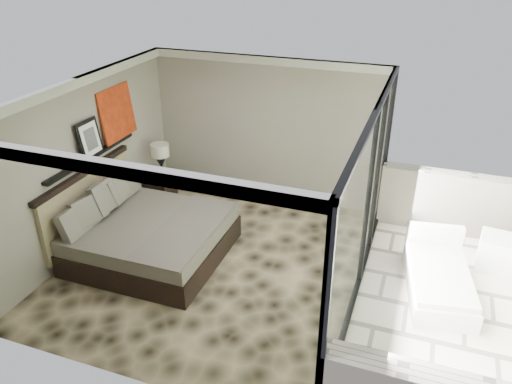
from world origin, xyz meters
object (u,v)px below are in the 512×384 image
(table_lamp, at_px, (160,155))
(ottoman, at_px, (497,253))
(bed, at_px, (146,234))
(nightstand, at_px, (160,186))
(lounger, at_px, (438,278))

(table_lamp, relative_size, ottoman, 1.19)
(bed, bearing_deg, nightstand, 113.19)
(nightstand, distance_m, table_lamp, 0.66)
(nightstand, height_order, lounger, lounger)
(nightstand, xyz_separation_m, table_lamp, (0.06, 0.04, 0.66))
(nightstand, distance_m, lounger, 5.42)
(table_lamp, bearing_deg, bed, -68.73)
(ottoman, distance_m, lounger, 1.23)
(table_lamp, relative_size, lounger, 0.35)
(nightstand, bearing_deg, bed, -70.80)
(nightstand, relative_size, table_lamp, 0.84)
(bed, height_order, table_lamp, bed)
(ottoman, relative_size, lounger, 0.30)
(nightstand, bearing_deg, lounger, -16.34)
(bed, distance_m, lounger, 4.57)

